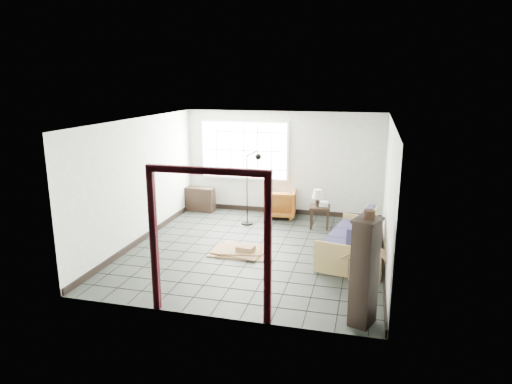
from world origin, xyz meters
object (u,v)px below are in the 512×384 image
(side_table, at_px, (320,210))
(armchair, at_px, (280,202))
(futon_sofa, at_px, (351,242))
(tall_shelf, at_px, (365,272))

(side_table, bearing_deg, armchair, 150.03)
(armchair, bearing_deg, side_table, 144.21)
(futon_sofa, bearing_deg, side_table, 126.71)
(side_table, distance_m, tall_shelf, 4.35)
(armchair, bearing_deg, tall_shelf, 108.14)
(futon_sofa, distance_m, side_table, 1.90)
(side_table, bearing_deg, futon_sofa, -64.93)
(armchair, xyz_separation_m, tall_shelf, (2.13, -4.80, 0.40))
(tall_shelf, bearing_deg, futon_sofa, 116.95)
(futon_sofa, height_order, armchair, futon_sofa)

